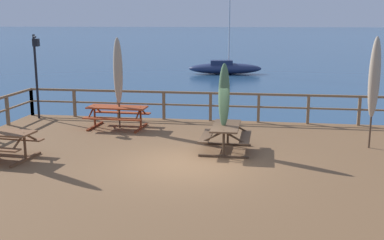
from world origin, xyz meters
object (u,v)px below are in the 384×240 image
(picnic_table_mid_right, at_px, (117,112))
(picnic_table_front_left, at_px, (226,133))
(patio_umbrella_short_front, at_px, (224,96))
(sailboat_distant, at_px, (225,68))
(patio_umbrella_tall_front, at_px, (374,78))
(patio_umbrella_tall_mid_left, at_px, (118,71))
(lamp_post_hooked, at_px, (36,64))

(picnic_table_mid_right, xyz_separation_m, picnic_table_front_left, (4.00, -2.42, -0.01))
(patio_umbrella_short_front, relative_size, sailboat_distant, 0.33)
(picnic_table_mid_right, height_order, patio_umbrella_tall_front, patio_umbrella_tall_front)
(patio_umbrella_tall_front, bearing_deg, picnic_table_front_left, -166.70)
(patio_umbrella_short_front, bearing_deg, patio_umbrella_tall_mid_left, 148.00)
(picnic_table_front_left, xyz_separation_m, patio_umbrella_tall_front, (4.18, 0.99, 1.53))
(picnic_table_mid_right, bearing_deg, patio_umbrella_short_front, -31.56)
(patio_umbrella_tall_mid_left, distance_m, patio_umbrella_short_front, 4.56)
(picnic_table_front_left, height_order, sailboat_distant, sailboat_distant)
(picnic_table_front_left, bearing_deg, lamp_post_hooked, 155.30)
(picnic_table_mid_right, xyz_separation_m, patio_umbrella_tall_front, (8.18, -1.43, 1.52))
(lamp_post_hooked, bearing_deg, patio_umbrella_tall_mid_left, -15.83)
(patio_umbrella_short_front, bearing_deg, picnic_table_mid_right, 148.44)
(patio_umbrella_tall_mid_left, bearing_deg, lamp_post_hooked, 164.17)
(patio_umbrella_short_front, distance_m, patio_umbrella_tall_front, 4.39)
(sailboat_distant, bearing_deg, picnic_table_mid_right, -94.56)
(patio_umbrella_short_front, bearing_deg, lamp_post_hooked, 155.15)
(patio_umbrella_short_front, bearing_deg, picnic_table_front_left, -7.10)
(lamp_post_hooked, height_order, sailboat_distant, sailboat_distant)
(picnic_table_front_left, relative_size, lamp_post_hooked, 0.53)
(patio_umbrella_short_front, height_order, lamp_post_hooked, lamp_post_hooked)
(patio_umbrella_short_front, distance_m, sailboat_distant, 25.83)
(picnic_table_front_left, xyz_separation_m, lamp_post_hooked, (-7.40, 3.40, 1.56))
(picnic_table_mid_right, bearing_deg, patio_umbrella_tall_front, -9.95)
(patio_umbrella_tall_mid_left, xyz_separation_m, sailboat_distant, (1.78, 23.28, -2.14))
(picnic_table_front_left, height_order, patio_umbrella_short_front, patio_umbrella_short_front)
(patio_umbrella_tall_front, bearing_deg, picnic_table_mid_right, 170.05)
(patio_umbrella_tall_front, distance_m, sailboat_distant, 25.60)
(patio_umbrella_short_front, distance_m, lamp_post_hooked, 8.10)
(picnic_table_front_left, relative_size, patio_umbrella_short_front, 0.67)
(patio_umbrella_tall_mid_left, relative_size, patio_umbrella_short_front, 1.24)
(patio_umbrella_tall_mid_left, distance_m, patio_umbrella_tall_front, 8.23)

